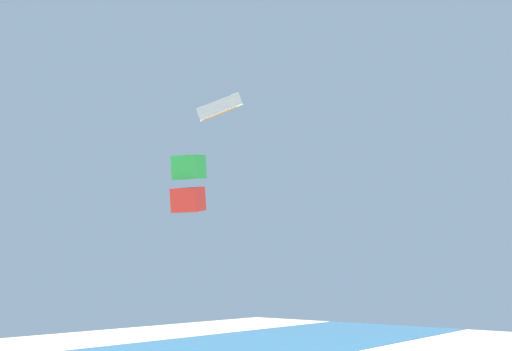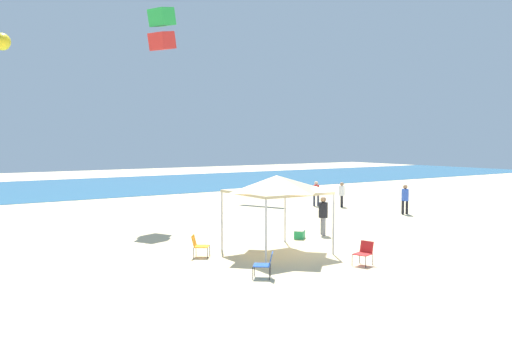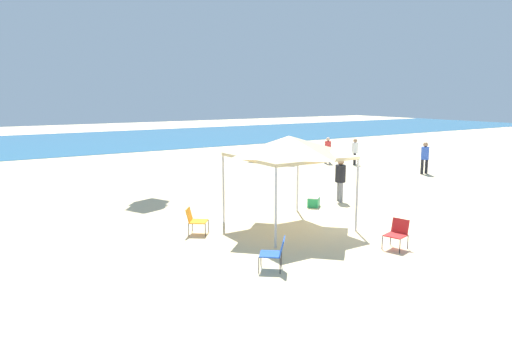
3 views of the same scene
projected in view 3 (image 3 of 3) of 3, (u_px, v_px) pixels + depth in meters
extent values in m
cube|color=beige|center=(357.00, 224.00, 15.87)|extent=(120.00, 120.00, 0.10)
cube|color=#28668E|center=(96.00, 141.00, 43.81)|extent=(120.00, 21.35, 0.02)
cylinder|color=#B7B7BC|center=(276.00, 208.00, 13.09)|extent=(0.07, 0.07, 2.31)
cylinder|color=#B7B7BC|center=(357.00, 195.00, 14.73)|extent=(0.07, 0.07, 2.31)
cylinder|color=#B7B7BC|center=(223.00, 190.00, 15.65)|extent=(0.07, 0.07, 2.31)
cylinder|color=#B7B7BC|center=(298.00, 181.00, 17.30)|extent=(0.07, 0.07, 2.31)
cube|color=#D1B784|center=(289.00, 156.00, 14.99)|extent=(3.22, 3.19, 0.10)
pyramid|color=#D1B784|center=(289.00, 145.00, 14.93)|extent=(3.16, 3.12, 0.59)
cylinder|color=black|center=(382.00, 242.00, 13.11)|extent=(0.02, 0.02, 0.40)
cylinder|color=black|center=(400.00, 246.00, 12.77)|extent=(0.02, 0.02, 0.40)
cylinder|color=black|center=(390.00, 238.00, 13.49)|extent=(0.02, 0.02, 0.40)
cylinder|color=black|center=(408.00, 242.00, 13.16)|extent=(0.02, 0.02, 0.40)
cube|color=red|center=(395.00, 235.00, 13.10)|extent=(0.64, 0.64, 0.03)
cube|color=red|center=(400.00, 226.00, 13.28)|extent=(0.26, 0.51, 0.41)
cylinder|color=black|center=(261.00, 258.00, 11.88)|extent=(0.02, 0.02, 0.40)
cylinder|color=black|center=(259.00, 265.00, 11.37)|extent=(0.02, 0.02, 0.40)
cylinder|color=black|center=(281.00, 259.00, 11.82)|extent=(0.02, 0.02, 0.40)
cylinder|color=black|center=(280.00, 266.00, 11.31)|extent=(0.02, 0.02, 0.40)
cube|color=blue|center=(270.00, 254.00, 11.56)|extent=(0.73, 0.73, 0.03)
cube|color=blue|center=(282.00, 246.00, 11.49)|extent=(0.41, 0.46, 0.41)
cylinder|color=black|center=(205.00, 230.00, 14.29)|extent=(0.02, 0.02, 0.40)
cylinder|color=black|center=(208.00, 226.00, 14.80)|extent=(0.02, 0.02, 0.40)
cylinder|color=black|center=(189.00, 230.00, 14.33)|extent=(0.02, 0.02, 0.40)
cylinder|color=black|center=(192.00, 225.00, 14.84)|extent=(0.02, 0.02, 0.40)
cube|color=orange|center=(199.00, 221.00, 14.53)|extent=(0.73, 0.73, 0.03)
cube|color=orange|center=(189.00, 215.00, 14.52)|extent=(0.40, 0.47, 0.41)
cube|color=#1E8C4C|center=(314.00, 202.00, 18.14)|extent=(0.72, 0.70, 0.36)
cube|color=white|center=(314.00, 197.00, 18.11)|extent=(0.74, 0.72, 0.04)
cylinder|color=slate|center=(341.00, 193.00, 18.81)|extent=(0.16, 0.16, 0.80)
cylinder|color=slate|center=(339.00, 191.00, 19.12)|extent=(0.16, 0.16, 0.80)
cylinder|color=black|center=(340.00, 173.00, 18.83)|extent=(0.42, 0.42, 0.70)
sphere|color=#A87A56|center=(341.00, 162.00, 18.75)|extent=(0.26, 0.26, 0.26)
cylinder|color=black|center=(426.00, 167.00, 25.61)|extent=(0.16, 0.16, 0.80)
cylinder|color=black|center=(422.00, 167.00, 25.48)|extent=(0.16, 0.16, 0.80)
cylinder|color=blue|center=(425.00, 153.00, 25.42)|extent=(0.41, 0.41, 0.69)
sphere|color=#A87A56|center=(426.00, 145.00, 25.34)|extent=(0.26, 0.26, 0.26)
cylinder|color=black|center=(355.00, 158.00, 29.13)|extent=(0.14, 0.14, 0.73)
cylinder|color=black|center=(354.00, 159.00, 28.86)|extent=(0.14, 0.14, 0.73)
cylinder|color=white|center=(355.00, 148.00, 28.88)|extent=(0.38, 0.38, 0.64)
sphere|color=#A87A56|center=(355.00, 141.00, 28.80)|extent=(0.24, 0.24, 0.24)
cylinder|color=#33384C|center=(330.00, 157.00, 29.53)|extent=(0.15, 0.15, 0.75)
cylinder|color=#33384C|center=(326.00, 158.00, 29.44)|extent=(0.15, 0.15, 0.75)
cylinder|color=red|center=(328.00, 146.00, 29.37)|extent=(0.39, 0.39, 0.65)
sphere|color=beige|center=(328.00, 139.00, 29.29)|extent=(0.24, 0.24, 0.24)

